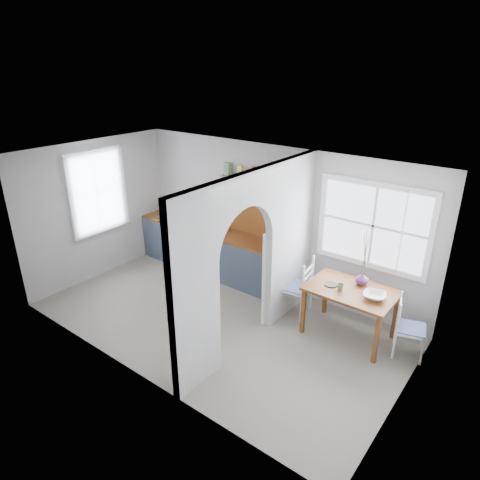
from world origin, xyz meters
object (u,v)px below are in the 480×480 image
Objects in this scene: dining_table at (349,313)px; chair_left at (295,286)px; chair_right at (411,328)px; vase at (362,278)px; kettle at (286,246)px.

dining_table is 0.98m from chair_left.
chair_right is at bearing 6.42° from dining_table.
vase is (-0.83, 0.14, 0.45)m from chair_right.
vase is (1.02, 0.19, 0.39)m from chair_left.
chair_left is at bearing 178.29° from dining_table.
chair_left is at bearing -169.41° from vase.
kettle is at bearing -136.92° from chair_left.
dining_table is 1.26× the size of chair_left.
chair_right is (1.85, 0.05, -0.06)m from chair_left.
chair_right is 4.41× the size of vase.
chair_right is at bearing 83.04° from chair_left.
kettle reaches higher than dining_table.
kettle is at bearing 175.56° from vase.
chair_left reaches higher than vase.
chair_left reaches higher than chair_right.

